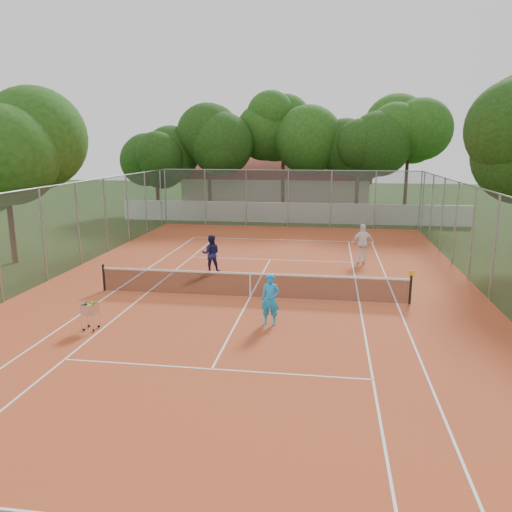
# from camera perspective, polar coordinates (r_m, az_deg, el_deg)

# --- Properties ---
(ground) EXTENTS (120.00, 120.00, 0.00)m
(ground) POSITION_cam_1_polar(r_m,az_deg,el_deg) (19.26, -0.65, -4.75)
(ground) COLOR #18330D
(ground) RESTS_ON ground
(court_pad) EXTENTS (18.00, 34.00, 0.02)m
(court_pad) POSITION_cam_1_polar(r_m,az_deg,el_deg) (19.25, -0.65, -4.72)
(court_pad) COLOR #B44923
(court_pad) RESTS_ON ground
(court_lines) EXTENTS (10.98, 23.78, 0.01)m
(court_lines) POSITION_cam_1_polar(r_m,az_deg,el_deg) (19.25, -0.66, -4.68)
(court_lines) COLOR white
(court_lines) RESTS_ON court_pad
(tennis_net) EXTENTS (11.88, 0.10, 0.98)m
(tennis_net) POSITION_cam_1_polar(r_m,az_deg,el_deg) (19.11, -0.66, -3.29)
(tennis_net) COLOR black
(tennis_net) RESTS_ON court_pad
(perimeter_fence) EXTENTS (18.00, 34.00, 4.00)m
(perimeter_fence) POSITION_cam_1_polar(r_m,az_deg,el_deg) (18.76, -0.67, 1.09)
(perimeter_fence) COLOR slate
(perimeter_fence) RESTS_ON ground
(boundary_wall) EXTENTS (26.00, 0.30, 1.50)m
(boundary_wall) POSITION_cam_1_polar(r_m,az_deg,el_deg) (37.59, 3.92, 4.96)
(boundary_wall) COLOR white
(boundary_wall) RESTS_ON ground
(clubhouse) EXTENTS (16.40, 9.00, 4.40)m
(clubhouse) POSITION_cam_1_polar(r_m,az_deg,el_deg) (47.53, 2.49, 8.34)
(clubhouse) COLOR beige
(clubhouse) RESTS_ON ground
(tropical_trees) EXTENTS (29.00, 19.00, 10.00)m
(tropical_trees) POSITION_cam_1_polar(r_m,az_deg,el_deg) (40.26, 4.36, 11.53)
(tropical_trees) COLOR black
(tropical_trees) RESTS_ON ground
(player_near) EXTENTS (0.63, 0.43, 1.69)m
(player_near) POSITION_cam_1_polar(r_m,az_deg,el_deg) (16.14, 1.65, -5.00)
(player_near) COLOR #1C9DEE
(player_near) RESTS_ON court_pad
(player_far_left) EXTENTS (0.94, 0.79, 1.73)m
(player_far_left) POSITION_cam_1_polar(r_m,az_deg,el_deg) (22.87, -5.16, 0.29)
(player_far_left) COLOR #1A1C4F
(player_far_left) RESTS_ON court_pad
(player_far_right) EXTENTS (1.21, 0.68, 1.94)m
(player_far_right) POSITION_cam_1_polar(r_m,az_deg,el_deg) (25.09, 12.11, 1.41)
(player_far_right) COLOR white
(player_far_right) RESTS_ON court_pad
(ball_hopper) EXTENTS (0.59, 0.59, 0.93)m
(ball_hopper) POSITION_cam_1_polar(r_m,az_deg,el_deg) (16.65, -18.40, -6.47)
(ball_hopper) COLOR silver
(ball_hopper) RESTS_ON court_pad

